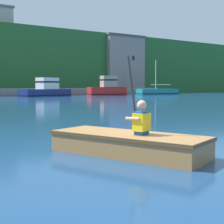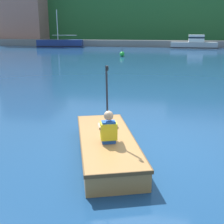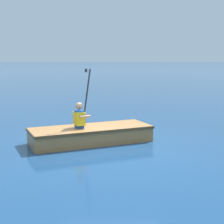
# 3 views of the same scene
# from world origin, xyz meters

# --- Properties ---
(ground_plane) EXTENTS (300.00, 300.00, 0.00)m
(ground_plane) POSITION_xyz_m (0.00, 0.00, 0.00)
(ground_plane) COLOR navy
(rowboat_foreground) EXTENTS (1.94, 3.03, 0.38)m
(rowboat_foreground) POSITION_xyz_m (-0.60, -0.42, 0.22)
(rowboat_foreground) COLOR #A3703D
(rowboat_foreground) RESTS_ON ground
(person_paddler) EXTENTS (0.42, 0.43, 1.36)m
(person_paddler) POSITION_xyz_m (-0.50, -0.71, 0.65)
(person_paddler) COLOR #1E4CA5
(person_paddler) RESTS_ON rowboat_foreground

